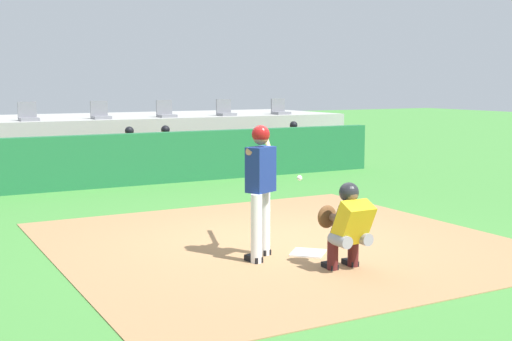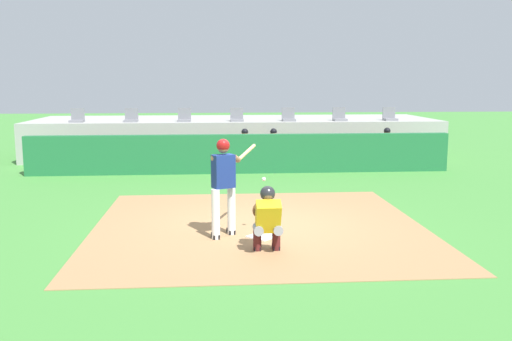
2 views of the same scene
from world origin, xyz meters
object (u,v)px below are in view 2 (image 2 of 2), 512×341
object	(u,v)px
batter_at_plate	(224,181)
home_plate	(262,236)
stadium_seat_5	(340,117)
dugout_player_0	(245,148)
stadium_seat_4	(289,117)
stadium_seat_1	(131,118)
stadium_seat_3	(237,117)
stadium_seat_6	(390,117)
stadium_seat_0	(77,118)
dugout_player_2	(388,147)
stadium_seat_2	(184,118)
catcher_crouched	(267,217)
dugout_player_1	(274,148)

from	to	relation	value
batter_at_plate	home_plate	bearing A→B (deg)	-9.46
home_plate	stadium_seat_5	size ratio (longest dim) A/B	0.92
dugout_player_0	stadium_seat_4	xyz separation A→B (m)	(1.69, 2.03, 0.86)
stadium_seat_5	home_plate	bearing A→B (deg)	-110.05
home_plate	stadium_seat_1	xyz separation A→B (m)	(-3.71, 10.18, 1.51)
stadium_seat_3	stadium_seat_6	xyz separation A→B (m)	(5.57, 0.00, 0.00)
home_plate	dugout_player_0	size ratio (longest dim) A/B	0.34
dugout_player_0	stadium_seat_0	size ratio (longest dim) A/B	2.71
home_plate	stadium_seat_6	world-z (taller)	stadium_seat_6
dugout_player_2	stadium_seat_1	size ratio (longest dim) A/B	2.71
dugout_player_2	stadium_seat_6	world-z (taller)	stadium_seat_6
stadium_seat_3	stadium_seat_4	bearing A→B (deg)	0.00
stadium_seat_2	stadium_seat_6	size ratio (longest dim) A/B	1.00
stadium_seat_2	stadium_seat_6	world-z (taller)	same
catcher_crouched	dugout_player_0	bearing A→B (deg)	88.87
stadium_seat_2	stadium_seat_4	size ratio (longest dim) A/B	1.00
stadium_seat_3	dugout_player_0	bearing A→B (deg)	-85.21
home_plate	stadium_seat_3	distance (m)	10.29
stadium_seat_3	stadium_seat_5	distance (m)	3.71
home_plate	stadium_seat_5	xyz separation A→B (m)	(3.71, 10.18, 1.51)
stadium_seat_0	stadium_seat_4	world-z (taller)	same
stadium_seat_0	stadium_seat_1	xyz separation A→B (m)	(1.86, 0.00, 0.00)
dugout_player_2	stadium_seat_1	bearing A→B (deg)	166.69
dugout_player_0	dugout_player_1	size ratio (longest dim) A/B	1.00
batter_at_plate	catcher_crouched	world-z (taller)	batter_at_plate
dugout_player_0	stadium_seat_3	xyz separation A→B (m)	(-0.17, 2.03, 0.86)
stadium_seat_2	stadium_seat_4	bearing A→B (deg)	0.00
stadium_seat_6	stadium_seat_5	bearing A→B (deg)	180.00
stadium_seat_1	stadium_seat_2	size ratio (longest dim) A/B	1.00
catcher_crouched	dugout_player_1	distance (m)	9.12
home_plate	stadium_seat_4	bearing A→B (deg)	79.66
batter_at_plate	stadium_seat_2	distance (m)	10.15
stadium_seat_1	stadium_seat_6	size ratio (longest dim) A/B	1.00
catcher_crouched	dugout_player_1	world-z (taller)	dugout_player_1
stadium_seat_0	stadium_seat_4	size ratio (longest dim) A/B	1.00
dugout_player_2	stadium_seat_3	world-z (taller)	stadium_seat_3
stadium_seat_4	dugout_player_1	bearing A→B (deg)	-110.25
stadium_seat_2	stadium_seat_3	bearing A→B (deg)	0.00
stadium_seat_5	stadium_seat_6	bearing A→B (deg)	0.00
dugout_player_2	stadium_seat_3	distance (m)	5.36
stadium_seat_2	stadium_seat_4	world-z (taller)	same
stadium_seat_1	stadium_seat_6	bearing A→B (deg)	0.00
stadium_seat_3	stadium_seat_4	size ratio (longest dim) A/B	1.00
stadium_seat_0	stadium_seat_6	world-z (taller)	same
dugout_player_0	stadium_seat_3	world-z (taller)	stadium_seat_3
home_plate	stadium_seat_0	bearing A→B (deg)	118.69
stadium_seat_1	batter_at_plate	bearing A→B (deg)	-73.24
catcher_crouched	dugout_player_2	size ratio (longest dim) A/B	1.22
home_plate	dugout_player_0	world-z (taller)	dugout_player_0
stadium_seat_5	stadium_seat_6	world-z (taller)	same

